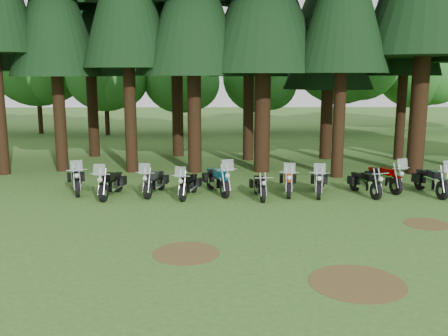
{
  "coord_description": "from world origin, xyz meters",
  "views": [
    {
      "loc": [
        -2.23,
        -14.61,
        4.65
      ],
      "look_at": [
        -1.86,
        5.0,
        1.0
      ],
      "focal_mm": 40.0,
      "sensor_mm": 36.0,
      "label": 1
    }
  ],
  "objects": [
    {
      "name": "decid_3",
      "position": [
        -4.71,
        25.13,
        4.51
      ],
      "size": [
        6.12,
        5.95,
        7.65
      ],
      "color": "black",
      "rests_on": "ground"
    },
    {
      "name": "motorcycle_7",
      "position": [
        1.88,
        4.52,
        0.49
      ],
      "size": [
        0.75,
        2.31,
        1.45
      ],
      "rotation": [
        0.0,
        0.0,
        -0.21
      ],
      "color": "black",
      "rests_on": "ground"
    },
    {
      "name": "motorcycle_1",
      "position": [
        -6.26,
        4.34,
        0.5
      ],
      "size": [
        0.65,
        2.38,
        1.49
      ],
      "rotation": [
        0.0,
        0.0,
        -0.15
      ],
      "color": "black",
      "rests_on": "ground"
    },
    {
      "name": "decid_6",
      "position": [
        14.85,
        27.01,
        5.2
      ],
      "size": [
        7.06,
        6.86,
        8.82
      ],
      "color": "black",
      "rests_on": "ground"
    },
    {
      "name": "dirt_patch_1",
      "position": [
        4.5,
        0.5,
        0.01
      ],
      "size": [
        1.4,
        1.4,
        0.01
      ],
      "primitive_type": "cylinder",
      "color": "#4C3D1E",
      "rests_on": "ground"
    },
    {
      "name": "motorcycle_9",
      "position": [
        4.69,
        5.23,
        0.5
      ],
      "size": [
        0.94,
        2.36,
        1.5
      ],
      "rotation": [
        0.0,
        0.0,
        0.28
      ],
      "color": "black",
      "rests_on": "ground"
    },
    {
      "name": "motorcycle_10",
      "position": [
        6.31,
        4.47,
        0.52
      ],
      "size": [
        0.58,
        2.49,
        1.56
      ],
      "rotation": [
        0.0,
        0.0,
        0.1
      ],
      "color": "black",
      "rests_on": "ground"
    },
    {
      "name": "pine_back_4",
      "position": [
        4.04,
        13.25,
        8.25
      ],
      "size": [
        4.94,
        4.94,
        13.78
      ],
      "color": "black",
      "rests_on": "ground"
    },
    {
      "name": "motorcycle_3",
      "position": [
        -3.26,
        4.27,
        0.46
      ],
      "size": [
        0.77,
        2.18,
        1.38
      ],
      "rotation": [
        0.0,
        0.0,
        -0.24
      ],
      "color": "black",
      "rests_on": "ground"
    },
    {
      "name": "decid_4",
      "position": [
        1.58,
        26.32,
        4.37
      ],
      "size": [
        5.93,
        5.76,
        7.41
      ],
      "color": "black",
      "rests_on": "ground"
    },
    {
      "name": "decid_5",
      "position": [
        8.29,
        25.71,
        6.23
      ],
      "size": [
        8.45,
        8.21,
        10.56
      ],
      "color": "black",
      "rests_on": "ground"
    },
    {
      "name": "ground",
      "position": [
        0.0,
        0.0,
        0.0
      ],
      "size": [
        120.0,
        120.0,
        0.0
      ],
      "primitive_type": "plane",
      "color": "#305A1D",
      "rests_on": "ground"
    },
    {
      "name": "motorcycle_4",
      "position": [
        -2.13,
        4.83,
        0.52
      ],
      "size": [
        1.1,
        2.43,
        1.56
      ],
      "rotation": [
        0.0,
        0.0,
        0.34
      ],
      "color": "black",
      "rests_on": "ground"
    },
    {
      "name": "motorcycle_6",
      "position": [
        0.68,
        4.69,
        0.48
      ],
      "size": [
        0.57,
        2.31,
        1.45
      ],
      "rotation": [
        0.0,
        0.0,
        -0.12
      ],
      "color": "black",
      "rests_on": "ground"
    },
    {
      "name": "dirt_patch_2",
      "position": [
        1.0,
        -4.0,
        0.01
      ],
      "size": [
        2.2,
        2.2,
        0.01
      ],
      "primitive_type": "cylinder",
      "color": "#4C3D1E",
      "rests_on": "ground"
    },
    {
      "name": "motorcycle_8",
      "position": [
        3.68,
        4.44,
        0.46
      ],
      "size": [
        0.7,
        2.17,
        0.9
      ],
      "rotation": [
        0.0,
        0.0,
        0.26
      ],
      "color": "black",
      "rests_on": "ground"
    },
    {
      "name": "motorcycle_0",
      "position": [
        -7.8,
        5.09,
        0.5
      ],
      "size": [
        0.98,
        2.35,
        1.5
      ],
      "rotation": [
        0.0,
        0.0,
        0.3
      ],
      "color": "black",
      "rests_on": "ground"
    },
    {
      "name": "dirt_patch_0",
      "position": [
        -3.0,
        -2.0,
        0.01
      ],
      "size": [
        1.8,
        1.8,
        0.01
      ],
      "primitive_type": "cylinder",
      "color": "#4C3D1E",
      "rests_on": "ground"
    },
    {
      "name": "motorcycle_2",
      "position": [
        -4.62,
        4.69,
        0.48
      ],
      "size": [
        0.77,
        2.28,
        1.44
      ],
      "rotation": [
        0.0,
        0.0,
        -0.22
      ],
      "color": "black",
      "rests_on": "ground"
    },
    {
      "name": "motorcycle_5",
      "position": [
        -0.51,
        4.07,
        0.43
      ],
      "size": [
        0.34,
        2.05,
        0.83
      ],
      "rotation": [
        0.0,
        0.0,
        0.07
      ],
      "color": "black",
      "rests_on": "ground"
    },
    {
      "name": "decid_1",
      "position": [
        -15.99,
        25.76,
        5.83
      ],
      "size": [
        7.91,
        7.69,
        9.88
      ],
      "color": "black",
      "rests_on": "ground"
    },
    {
      "name": "decid_2",
      "position": [
        -10.43,
        24.78,
        4.95
      ],
      "size": [
        6.72,
        6.53,
        8.4
      ],
      "color": "black",
      "rests_on": "ground"
    }
  ]
}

